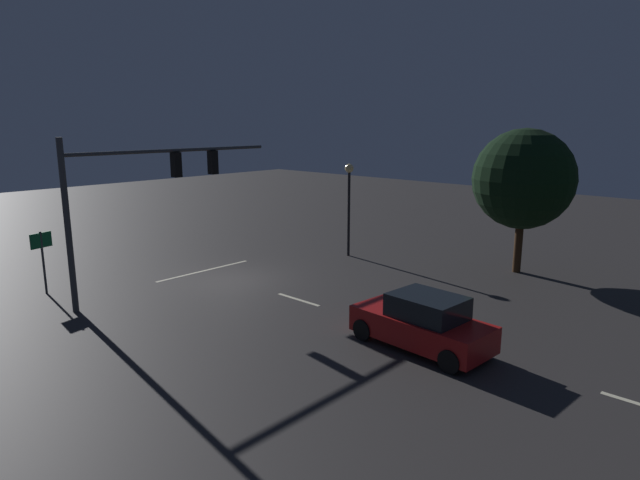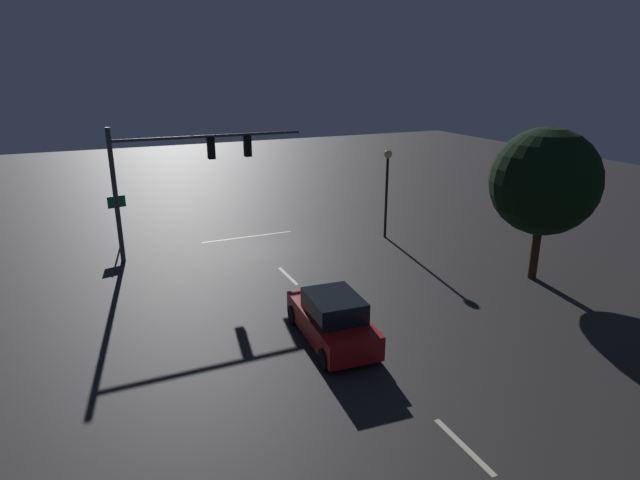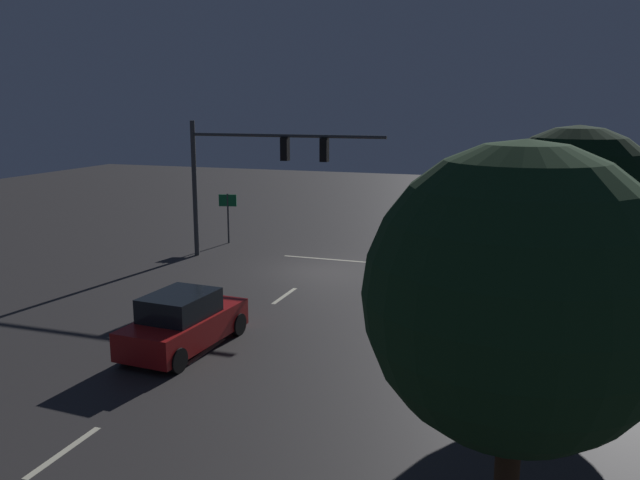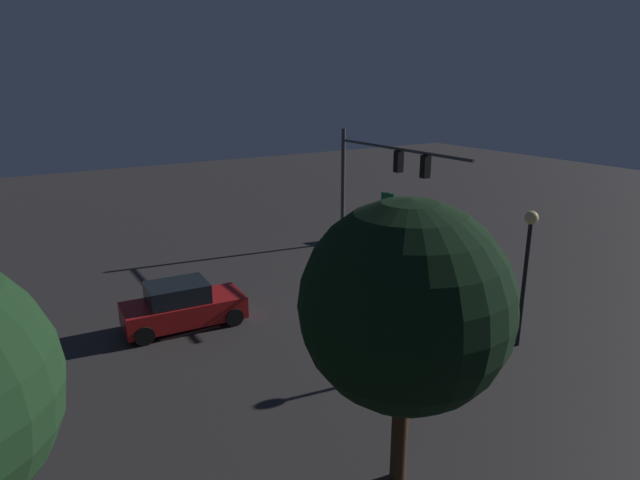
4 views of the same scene
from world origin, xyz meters
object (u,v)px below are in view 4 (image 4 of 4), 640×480
at_px(car_approaching, 183,306).
at_px(tree_left_far, 406,305).
at_px(traffic_signal_assembly, 379,171).
at_px(street_lamp_left_kerb, 528,252).
at_px(route_sign, 387,204).

relative_size(car_approaching, tree_left_far, 0.69).
distance_m(traffic_signal_assembly, street_lamp_left_kerb, 10.41).
xyz_separation_m(traffic_signal_assembly, tree_left_far, (-13.05, 9.48, -0.16)).
distance_m(car_approaching, tree_left_far, 11.00).
xyz_separation_m(street_lamp_left_kerb, tree_left_far, (-2.86, 7.66, 0.93)).
xyz_separation_m(car_approaching, route_sign, (5.62, -13.97, 1.03)).
height_order(route_sign, tree_left_far, tree_left_far).
relative_size(street_lamp_left_kerb, tree_left_far, 0.72).
bearing_deg(tree_left_far, street_lamp_left_kerb, -69.55).
distance_m(street_lamp_left_kerb, route_sign, 14.03).
distance_m(traffic_signal_assembly, car_approaching, 11.87).
xyz_separation_m(street_lamp_left_kerb, route_sign, (13.10, -4.82, -1.49)).
relative_size(traffic_signal_assembly, street_lamp_left_kerb, 1.94).
bearing_deg(car_approaching, street_lamp_left_kerb, -129.26).
relative_size(traffic_signal_assembly, car_approaching, 2.04).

